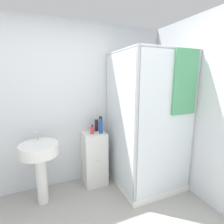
% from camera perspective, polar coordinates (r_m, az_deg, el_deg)
% --- Properties ---
extents(wall_back, '(6.40, 0.06, 2.50)m').
position_cam_1_polar(wall_back, '(2.77, -15.80, 1.77)').
color(wall_back, silver).
rests_on(wall_back, ground_plane).
extents(shower_enclosure, '(0.96, 0.99, 2.05)m').
position_cam_1_polar(shower_enclosure, '(2.81, 11.15, -12.65)').
color(shower_enclosure, white).
rests_on(shower_enclosure, ground_plane).
extents(vanity_cabinet, '(0.35, 0.38, 0.84)m').
position_cam_1_polar(vanity_cabinet, '(2.90, -5.81, -14.65)').
color(vanity_cabinet, silver).
rests_on(vanity_cabinet, ground_plane).
extents(sink, '(0.49, 0.49, 0.98)m').
position_cam_1_polar(sink, '(2.54, -22.52, -13.62)').
color(sink, white).
rests_on(sink, ground_plane).
extents(soap_dispenser, '(0.05, 0.06, 0.15)m').
position_cam_1_polar(soap_dispenser, '(2.67, -6.47, -5.87)').
color(soap_dispenser, red).
rests_on(soap_dispenser, vanity_cabinet).
extents(shampoo_bottle_tall_black, '(0.06, 0.06, 0.21)m').
position_cam_1_polar(shampoo_bottle_tall_black, '(2.80, -5.05, -4.11)').
color(shampoo_bottle_tall_black, '#281E33').
rests_on(shampoo_bottle_tall_black, vanity_cabinet).
extents(shampoo_bottle_blue, '(0.06, 0.06, 0.26)m').
position_cam_1_polar(shampoo_bottle_blue, '(2.67, -3.70, -4.30)').
color(shampoo_bottle_blue, '#1E4C93').
rests_on(shampoo_bottle_blue, vanity_cabinet).
extents(lotion_bottle_white, '(0.04, 0.04, 0.16)m').
position_cam_1_polar(lotion_bottle_white, '(2.76, -6.12, -5.15)').
color(lotion_bottle_white, '#B299C6').
rests_on(lotion_bottle_white, vanity_cabinet).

